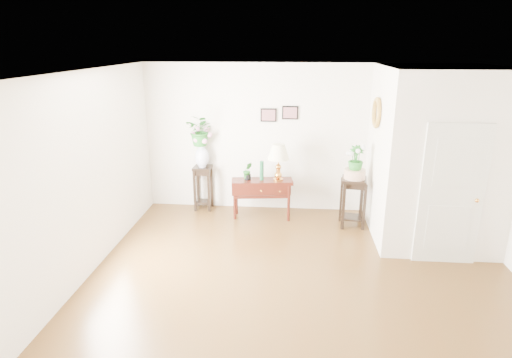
# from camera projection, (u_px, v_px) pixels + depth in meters

# --- Properties ---
(floor) EXTENTS (6.00, 5.50, 0.02)m
(floor) POSITION_uv_depth(u_px,v_px,m) (302.00, 282.00, 5.88)
(floor) COLOR #503315
(floor) RESTS_ON ground
(ceiling) EXTENTS (6.00, 5.50, 0.02)m
(ceiling) POSITION_uv_depth(u_px,v_px,m) (310.00, 73.00, 5.02)
(ceiling) COLOR white
(ceiling) RESTS_ON ground
(wall_back) EXTENTS (6.00, 0.02, 2.80)m
(wall_back) POSITION_uv_depth(u_px,v_px,m) (303.00, 139.00, 8.06)
(wall_back) COLOR silver
(wall_back) RESTS_ON ground
(wall_front) EXTENTS (6.00, 0.02, 2.80)m
(wall_front) POSITION_uv_depth(u_px,v_px,m) (316.00, 318.00, 2.84)
(wall_front) COLOR silver
(wall_front) RESTS_ON ground
(wall_left) EXTENTS (0.02, 5.50, 2.80)m
(wall_left) POSITION_uv_depth(u_px,v_px,m) (80.00, 179.00, 5.70)
(wall_left) COLOR silver
(wall_left) RESTS_ON ground
(partition) EXTENTS (1.80, 1.95, 2.80)m
(partition) POSITION_uv_depth(u_px,v_px,m) (433.00, 155.00, 6.96)
(partition) COLOR silver
(partition) RESTS_ON floor
(door) EXTENTS (0.90, 0.05, 2.10)m
(door) POSITION_uv_depth(u_px,v_px,m) (451.00, 196.00, 6.12)
(door) COLOR silver
(door) RESTS_ON floor
(art_print_left) EXTENTS (0.30, 0.02, 0.25)m
(art_print_left) POSITION_uv_depth(u_px,v_px,m) (269.00, 115.00, 7.96)
(art_print_left) COLOR black
(art_print_left) RESTS_ON wall_back
(art_print_right) EXTENTS (0.30, 0.02, 0.25)m
(art_print_right) POSITION_uv_depth(u_px,v_px,m) (290.00, 113.00, 7.91)
(art_print_right) COLOR black
(art_print_right) RESTS_ON wall_back
(wall_ornament) EXTENTS (0.07, 0.51, 0.51)m
(wall_ornament) POSITION_uv_depth(u_px,v_px,m) (376.00, 113.00, 6.96)
(wall_ornament) COLOR gold
(wall_ornament) RESTS_ON partition
(console_table) EXTENTS (1.15, 0.51, 0.74)m
(console_table) POSITION_uv_depth(u_px,v_px,m) (262.00, 199.00, 7.94)
(console_table) COLOR black
(console_table) RESTS_ON floor
(table_lamp) EXTENTS (0.40, 0.40, 0.68)m
(table_lamp) POSITION_uv_depth(u_px,v_px,m) (278.00, 162.00, 7.69)
(table_lamp) COLOR #CA8531
(table_lamp) RESTS_ON console_table
(green_vase) EXTENTS (0.09, 0.09, 0.36)m
(green_vase) POSITION_uv_depth(u_px,v_px,m) (262.00, 171.00, 7.77)
(green_vase) COLOR #174F2F
(green_vase) RESTS_ON console_table
(potted_plant) EXTENTS (0.20, 0.18, 0.31)m
(potted_plant) POSITION_uv_depth(u_px,v_px,m) (248.00, 171.00, 7.80)
(potted_plant) COLOR #206D21
(potted_plant) RESTS_ON console_table
(plant_stand_a) EXTENTS (0.35, 0.35, 0.87)m
(plant_stand_a) POSITION_uv_depth(u_px,v_px,m) (203.00, 188.00, 8.34)
(plant_stand_a) COLOR black
(plant_stand_a) RESTS_ON floor
(porcelain_vase) EXTENTS (0.32, 0.32, 0.46)m
(porcelain_vase) POSITION_uv_depth(u_px,v_px,m) (202.00, 155.00, 8.14)
(porcelain_vase) COLOR white
(porcelain_vase) RESTS_ON plant_stand_a
(lily_arrangement) EXTENTS (0.66, 0.62, 0.59)m
(lily_arrangement) POSITION_uv_depth(u_px,v_px,m) (201.00, 131.00, 8.00)
(lily_arrangement) COLOR #206D21
(lily_arrangement) RESTS_ON porcelain_vase
(plant_stand_b) EXTENTS (0.47, 0.47, 0.89)m
(plant_stand_b) POSITION_uv_depth(u_px,v_px,m) (353.00, 202.00, 7.57)
(plant_stand_b) COLOR black
(plant_stand_b) RESTS_ON floor
(ceramic_bowl) EXTENTS (0.49, 0.49, 0.16)m
(ceramic_bowl) POSITION_uv_depth(u_px,v_px,m) (355.00, 174.00, 7.41)
(ceramic_bowl) COLOR #D1AF8F
(ceramic_bowl) RESTS_ON plant_stand_b
(narcissus) EXTENTS (0.28, 0.28, 0.46)m
(narcissus) POSITION_uv_depth(u_px,v_px,m) (356.00, 159.00, 7.33)
(narcissus) COLOR #206D21
(narcissus) RESTS_ON ceramic_bowl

